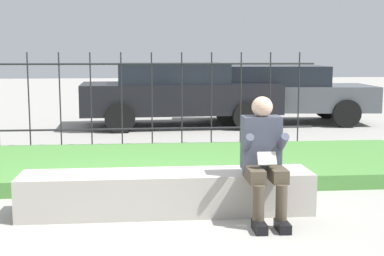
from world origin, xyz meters
The scene contains 7 objects.
ground_plane centered at (0.00, 0.00, 0.00)m, with size 60.00×60.00×0.00m, color #9E9B93.
stone_bench centered at (0.33, 0.00, 0.19)m, with size 3.02×0.57×0.43m.
person_seated_reader centered at (1.27, -0.32, 0.66)m, with size 0.42×0.73×1.23m.
grass_berm centered at (0.00, 1.96, 0.09)m, with size 8.30×2.53×0.19m.
iron_fence centered at (0.00, 3.91, 0.87)m, with size 6.30×0.03×1.67m.
car_parked_center centered at (0.91, 6.63, 0.76)m, with size 4.44×2.08×1.43m.
car_parked_right centered at (3.37, 7.00, 0.73)m, with size 4.31×2.15×1.35m.
Camera 1 is at (0.08, -5.41, 1.66)m, focal length 50.00 mm.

